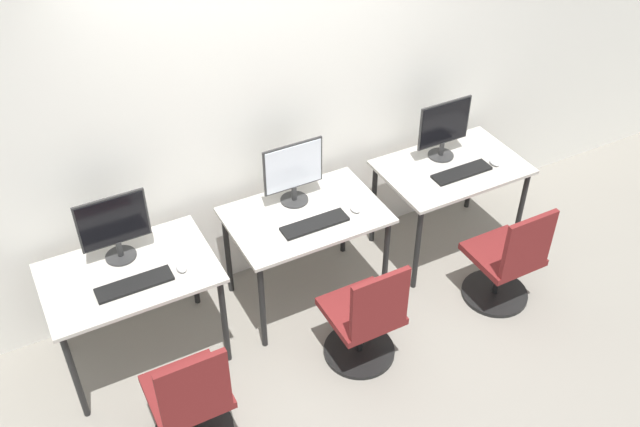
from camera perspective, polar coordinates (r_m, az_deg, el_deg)
name	(u,v)px	position (r m, az deg, el deg)	size (l,w,h in m)	color
ground_plane	(329,325)	(5.06, 0.75, -8.90)	(20.00, 20.00, 0.00)	gray
wall_back	(272,98)	(4.77, -3.90, 9.24)	(12.00, 0.05, 2.80)	silver
desk_left	(131,282)	(4.56, -14.90, -5.34)	(1.04, 0.70, 0.75)	#BCB7AD
monitor_left	(114,226)	(4.46, -16.14, -0.98)	(0.43, 0.19, 0.46)	#2D2D2D
keyboard_left	(134,284)	(4.39, -14.62, -5.50)	(0.46, 0.13, 0.02)	black
mouse_left	(181,268)	(4.43, -11.04, -4.29)	(0.06, 0.09, 0.03)	silver
office_chair_left	(191,404)	(4.27, -10.27, -14.77)	(0.48, 0.48, 0.86)	black
desk_center	(306,224)	(4.83, -1.16, -0.85)	(1.04, 0.70, 0.75)	#BCB7AD
monitor_center	(293,171)	(4.75, -2.14, 3.39)	(0.43, 0.19, 0.46)	#2D2D2D
keyboard_center	(315,224)	(4.67, -0.42, -0.85)	(0.46, 0.13, 0.02)	black
mouse_center	(355,209)	(4.79, 2.82, 0.38)	(0.06, 0.09, 0.03)	silver
office_chair_center	(365,322)	(4.62, 3.63, -8.66)	(0.48, 0.48, 0.86)	black
desk_right	(451,176)	(5.36, 10.44, 3.00)	(1.04, 0.70, 0.75)	#BCB7AD
monitor_right	(444,128)	(5.28, 9.89, 6.77)	(0.43, 0.19, 0.46)	#2D2D2D
keyboard_right	(462,172)	(5.24, 11.27, 3.25)	(0.46, 0.13, 0.02)	black
mouse_right	(495,163)	(5.39, 13.79, 3.98)	(0.06, 0.09, 0.03)	silver
office_chair_right	(506,264)	(5.16, 14.69, -3.95)	(0.48, 0.48, 0.86)	black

